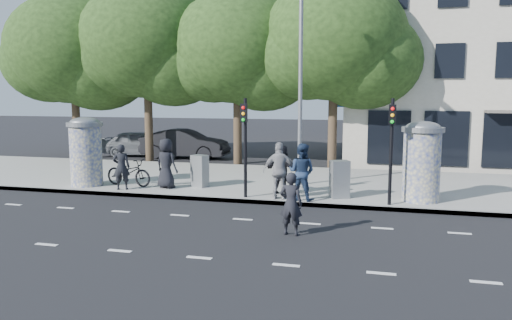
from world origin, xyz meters
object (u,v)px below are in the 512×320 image
(traffic_pole_far, at_px, (391,140))
(car_mid, at_px, (185,144))
(bicycle, at_px, (129,172))
(car_left, at_px, (140,143))
(ad_column_right, at_px, (422,160))
(ad_column_left, at_px, (86,150))
(ped_b, at_px, (121,167))
(ped_a, at_px, (166,163))
(cabinet_left, at_px, (200,171))
(traffic_pole_near, at_px, (245,137))
(street_lamp, at_px, (300,65))
(ped_e, at_px, (280,171))
(cabinet_right, at_px, (340,179))
(man_road, at_px, (291,204))
(ped_c, at_px, (302,172))
(ped_f, at_px, (281,170))

(traffic_pole_far, height_order, car_mid, traffic_pole_far)
(bicycle, bearing_deg, car_mid, 19.63)
(car_left, bearing_deg, ad_column_right, -129.21)
(ad_column_left, bearing_deg, ped_b, -14.79)
(traffic_pole_far, bearing_deg, ad_column_right, 42.21)
(ped_a, bearing_deg, cabinet_left, -135.60)
(traffic_pole_near, xyz_separation_m, street_lamp, (1.40, 2.84, 2.56))
(ped_e, distance_m, car_left, 15.08)
(traffic_pole_far, height_order, car_left, traffic_pole_far)
(ad_column_right, xyz_separation_m, bicycle, (-10.76, 0.08, -0.86))
(cabinet_right, height_order, car_left, car_left)
(ped_a, bearing_deg, ped_e, -173.37)
(traffic_pole_near, relative_size, cabinet_left, 2.79)
(traffic_pole_near, xyz_separation_m, car_mid, (-6.56, 10.51, -1.40))
(ad_column_right, xyz_separation_m, cabinet_right, (-2.66, -0.16, -0.75))
(man_road, height_order, cabinet_right, man_road)
(ad_column_left, xyz_separation_m, ped_a, (3.26, 0.23, -0.45))
(ad_column_right, bearing_deg, ped_b, -176.41)
(ped_a, distance_m, car_mid, 10.10)
(street_lamp, relative_size, bicycle, 3.95)
(traffic_pole_far, relative_size, man_road, 2.03)
(ped_b, bearing_deg, ped_c, 155.83)
(traffic_pole_near, height_order, street_lamp, street_lamp)
(cabinet_right, bearing_deg, car_mid, 111.13)
(man_road, bearing_deg, traffic_pole_near, -52.41)
(traffic_pole_far, xyz_separation_m, cabinet_left, (-7.02, 1.50, -1.47))
(car_left, xyz_separation_m, car_mid, (2.92, -0.20, 0.07))
(traffic_pole_near, distance_m, car_mid, 12.46)
(traffic_pole_near, relative_size, ped_b, 2.00)
(traffic_pole_far, relative_size, ped_b, 2.00)
(ped_c, bearing_deg, ped_b, 12.08)
(street_lamp, height_order, car_mid, street_lamp)
(traffic_pole_near, relative_size, traffic_pole_far, 1.00)
(ped_e, relative_size, man_road, 1.16)
(ped_c, distance_m, ped_f, 1.18)
(ped_c, xyz_separation_m, man_road, (0.33, -3.70, -0.27))
(ped_f, distance_m, cabinet_right, 2.07)
(ad_column_right, distance_m, traffic_pole_near, 5.91)
(ped_a, height_order, ped_e, ped_e)
(ped_b, height_order, cabinet_left, ped_b)
(ped_a, xyz_separation_m, bicycle, (-1.61, 0.05, -0.41))
(cabinet_left, bearing_deg, car_left, 148.82)
(cabinet_left, bearing_deg, ped_b, -133.60)
(car_mid, bearing_deg, ad_column_left, 178.02)
(street_lamp, relative_size, cabinet_left, 6.56)
(ad_column_right, relative_size, traffic_pole_far, 0.78)
(ad_column_left, distance_m, ped_e, 7.83)
(ad_column_left, height_order, cabinet_right, ad_column_left)
(ped_c, height_order, ped_f, ped_c)
(ped_b, bearing_deg, street_lamp, -179.96)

